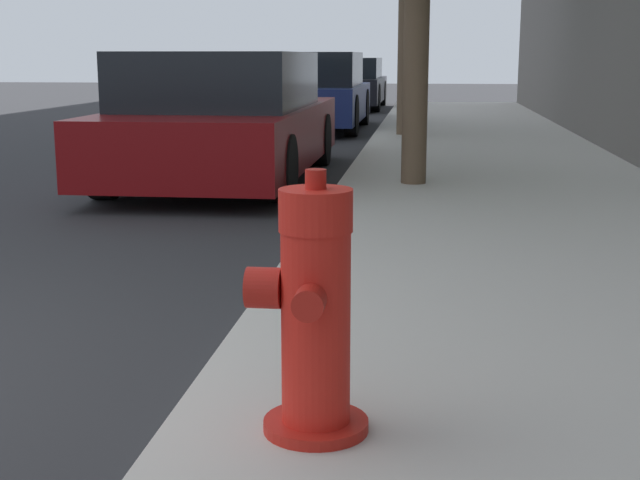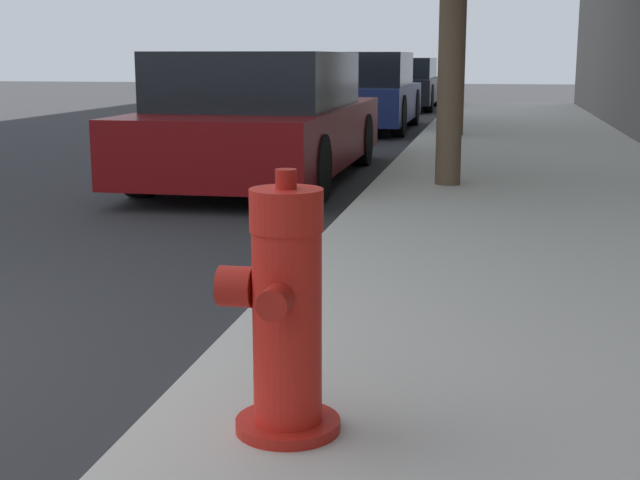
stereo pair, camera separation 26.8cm
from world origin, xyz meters
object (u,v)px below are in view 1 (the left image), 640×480
Objects in this scene: fire_hydrant at (314,315)px; parked_car_near at (225,119)px; parked_car_mid at (313,93)px; parked_car_far at (346,84)px.

parked_car_near is (-1.75, 6.48, 0.12)m from fire_hydrant.
parked_car_mid is at bearing 89.40° from parked_car_near.
parked_car_near is 6.52m from parked_car_mid.
fire_hydrant is 0.18× the size of parked_car_near.
parked_car_far is (-0.04, 6.60, -0.04)m from parked_car_mid.
fire_hydrant is 0.18× the size of parked_car_far.
parked_car_mid is (0.07, 6.52, 0.02)m from parked_car_near.
parked_car_near reaches higher than parked_car_far.
parked_car_mid is at bearing -89.61° from parked_car_far.
fire_hydrant is 6.71m from parked_car_near.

